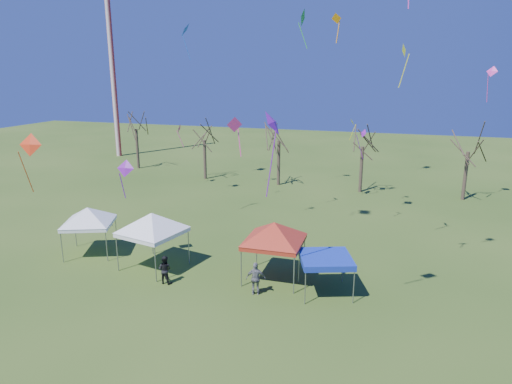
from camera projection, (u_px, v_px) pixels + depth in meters
The scene contains 25 objects.
ground at pixel (205, 292), 24.52m from camera, with size 140.00×140.00×0.00m, color #304D18.
radio_mast at pixel (112, 63), 60.77m from camera, with size 0.70×0.70×25.00m, color silver.
tree_0 at pixel (135, 115), 54.14m from camera, with size 3.83×3.83×8.44m.
tree_1 at pixel (204, 126), 48.87m from camera, with size 3.42×3.42×7.54m.
tree_2 at pixel (279, 124), 46.05m from camera, with size 3.71×3.71×8.18m.
tree_3 at pixel (364, 130), 43.36m from camera, with size 3.59×3.59×7.91m.
tree_4 at pixel (470, 134), 40.62m from camera, with size 3.58×3.58×7.89m.
tent_white_west at pixel (88, 211), 29.00m from camera, with size 3.80×3.80×3.61m.
tent_white_mid at pixel (152, 217), 26.86m from camera, with size 4.39×4.39×3.97m.
tent_red at pixel (274, 226), 25.33m from camera, with size 4.45×4.45×3.92m.
tent_blue at pixel (326, 259), 24.01m from camera, with size 3.39×3.39×2.08m.
person_grey at pixel (256, 279), 24.08m from camera, with size 1.05×0.44×1.80m, color slate.
person_dark at pixel (165, 270), 25.37m from camera, with size 0.79×0.62×1.63m, color black.
kite_19 at pixel (353, 123), 40.03m from camera, with size 0.60×0.79×1.90m.
kite_27 at pixel (235, 125), 24.69m from camera, with size 0.83×0.76×2.17m.
kite_2 at pixel (185, 30), 44.30m from camera, with size 1.27×1.64×3.56m.
kite_18 at pixel (337, 19), 27.89m from camera, with size 0.77×0.59×1.80m.
kite_22 at pixel (363, 134), 41.83m from camera, with size 1.05×1.08×2.93m.
kite_5 at pixel (273, 124), 20.58m from camera, with size 0.81×1.27×4.00m.
kite_12 at pixel (492, 72), 37.78m from camera, with size 1.07×0.94×3.01m.
kite_14 at pixel (30, 145), 30.36m from camera, with size 1.66×1.12×4.20m.
kite_17 at pixel (404, 52), 26.47m from camera, with size 0.51×0.84×2.53m.
kite_11 at pixel (302, 18), 33.87m from camera, with size 0.77×1.29×2.88m.
kite_13 at pixel (179, 129), 45.37m from camera, with size 0.68×0.98×2.41m.
kite_1 at pixel (125, 169), 26.73m from camera, with size 1.10×0.60×2.42m.
Camera 1 is at (9.31, -20.45, 11.52)m, focal length 32.00 mm.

